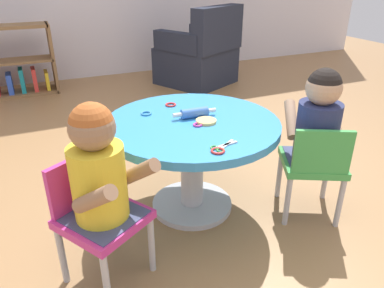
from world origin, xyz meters
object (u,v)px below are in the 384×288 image
Objects in this scene: seated_child_right at (318,120)px; craft_scissors at (222,147)px; child_chair_left at (98,215)px; child_chair_right at (314,164)px; bookshelf_low at (6,67)px; rolling_pin at (195,113)px; seated_child_left at (98,169)px; armchair_dark at (200,56)px; craft_table at (192,143)px.

seated_child_right is 3.58× the size of craft_scissors.
seated_child_right is (1.10, 0.01, 0.23)m from child_chair_left.
seated_child_right reaches higher than child_chair_left.
child_chair_right is 0.58× the size of bookshelf_low.
rolling_pin is (-0.50, 0.35, 0.23)m from child_chair_right.
craft_scissors is at bearing -175.27° from seated_child_right.
seated_child_right reaches higher than bookshelf_low.
seated_child_left is at bearing 179.97° from craft_scissors.
armchair_dark is (1.58, 2.48, -0.22)m from seated_child_left.
craft_table is 1.73× the size of seated_child_left.
child_chair_left is (-0.55, -0.29, -0.08)m from craft_table.
seated_child_right is 0.53× the size of armchair_dark.
seated_child_left is 0.53× the size of armchair_dark.
rolling_pin is (0.56, 0.36, 0.01)m from seated_child_left.
craft_scissors is (0.52, -0.00, -0.01)m from seated_child_left.
child_chair_left is at bearing 178.76° from child_chair_right.
seated_child_left is 1.00× the size of seated_child_right.
child_chair_right reaches higher than craft_table.
armchair_dark reaches higher than child_chair_right.
seated_child_left is (-0.53, -0.33, 0.14)m from craft_table.
craft_scissors is (0.54, -0.03, 0.21)m from child_chair_left.
bookshelf_low is 4.03× the size of rolling_pin.
craft_scissors is (-0.54, -0.01, 0.21)m from child_chair_right.
child_chair_right is (1.08, -0.02, 0.00)m from child_chair_left.
bookshelf_low is at bearing 168.55° from armchair_dark.
child_chair_left is at bearing -150.31° from rolling_pin.
seated_child_left is at bearing -82.43° from bookshelf_low.
craft_table is 0.64m from seated_child_left.
armchair_dark is (1.05, 2.15, -0.08)m from craft_table.
seated_child_left is 3.58× the size of craft_scissors.
bookshelf_low is 6.53× the size of craft_scissors.
seated_child_left is 0.55× the size of bookshelf_low.
rolling_pin is at bearing 29.69° from child_chair_left.
seated_child_left is 2.95m from armchair_dark.
craft_scissors is (-0.04, -0.37, -0.02)m from rolling_pin.
craft_scissors is at bearing -96.02° from rolling_pin.
craft_table is 0.63m from child_chair_left.
craft_table is 0.95× the size of bookshelf_low.
craft_scissors reaches higher than craft_table.
rolling_pin reaches higher than child_chair_left.
rolling_pin is at bearing 148.60° from seated_child_right.
child_chair_left is at bearing -123.22° from armchair_dark.
child_chair_right is (0.54, -0.32, -0.08)m from craft_table.
child_chair_left is 2.92m from armchair_dark.
child_chair_left reaches higher than craft_scissors.
rolling_pin is at bearing 33.11° from seated_child_left.
seated_child_left and seated_child_right have the same top height.
bookshelf_low is 3.02m from craft_scissors.
craft_table is at bearing 153.18° from seated_child_right.
armchair_dark is at bearing 78.43° from seated_child_right.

